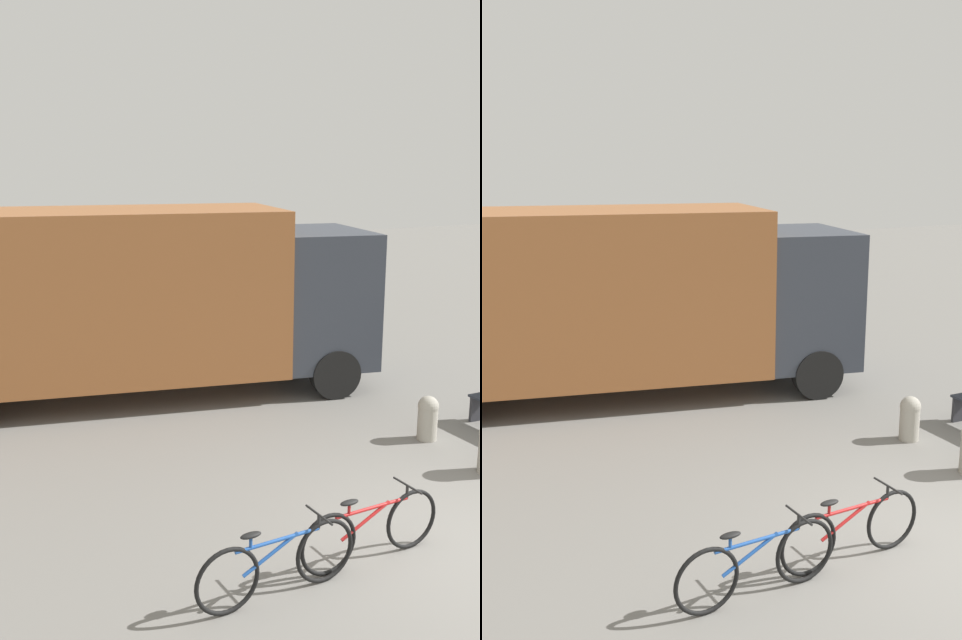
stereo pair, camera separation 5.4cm
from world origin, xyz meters
The scene contains 5 objects.
ground_plane centered at (0.00, 0.00, 0.00)m, with size 60.00×60.00×0.00m, color slate.
delivery_truck centered at (-2.09, 6.64, 1.81)m, with size 9.01×4.00×3.29m.
bicycle_near centered at (-2.45, 0.12, 0.36)m, with size 1.77×0.44×0.76m.
bicycle_middle centered at (-1.27, 0.27, 0.36)m, with size 1.77×0.44×0.76m.
bollard_far_bench centered at (1.46, 2.67, 0.37)m, with size 0.31×0.31×0.68m.
Camera 2 is at (-5.33, -5.28, 4.14)m, focal length 40.00 mm.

